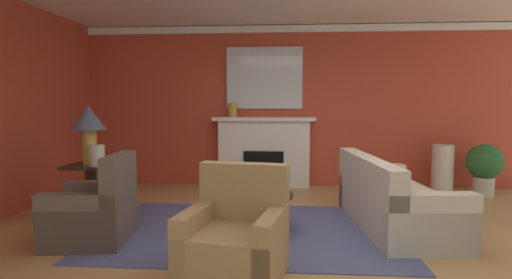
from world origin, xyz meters
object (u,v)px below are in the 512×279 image
fireplace (264,154)px  coffee_table (250,203)px  sofa (392,203)px  side_table (91,187)px  mantel_mirror (264,78)px  table_lamp (89,124)px  vase_mantel_left (233,110)px  potted_plant (484,165)px  vase_on_side_table (97,155)px  armchair_facing_fireplace (235,243)px  armchair_near_window (94,214)px  vase_tall_corner (442,169)px

fireplace → coffee_table: bearing=-90.4°
sofa → side_table: (-3.79, 0.14, 0.10)m
mantel_mirror → table_lamp: size_ratio=1.80×
sofa → table_lamp: 3.91m
coffee_table → table_lamp: bearing=168.8°
vase_mantel_left → potted_plant: vase_mantel_left is taller
fireplace → sofa: (1.67, -2.31, -0.29)m
coffee_table → vase_on_side_table: size_ratio=3.78×
armchair_facing_fireplace → mantel_mirror: bearing=89.7°
mantel_mirror → side_table: (-2.13, -2.30, -1.53)m
mantel_mirror → vase_on_side_table: 3.31m
vase_mantel_left → mantel_mirror: bearing=17.2°
mantel_mirror → armchair_near_window: mantel_mirror is taller
side_table → vase_mantel_left: (1.58, 2.13, 0.96)m
fireplace → vase_mantel_left: 0.95m
mantel_mirror → sofa: size_ratio=0.62×
sofa → armchair_near_window: armchair_near_window is taller
armchair_near_window → mantel_mirror: bearing=63.0°
sofa → vase_tall_corner: (1.31, 2.01, 0.10)m
armchair_near_window → potted_plant: 5.86m
fireplace → armchair_near_window: (-1.64, -3.11, -0.28)m
mantel_mirror → vase_mantel_left: mantel_mirror is taller
fireplace → vase_on_side_table: 3.04m
armchair_near_window → armchair_facing_fireplace: bearing=-26.4°
armchair_near_window → vase_mantel_left: bearing=70.3°
sofa → coffee_table: size_ratio=2.18×
fireplace → table_lamp: size_ratio=2.40×
mantel_mirror → armchair_facing_fireplace: bearing=-90.3°
armchair_near_window → fireplace: bearing=62.1°
armchair_near_window → armchair_facing_fireplace: (1.62, -0.80, 0.00)m
vase_on_side_table → vase_tall_corner: bearing=21.9°
table_lamp → fireplace: bearing=45.7°
sofa → vase_mantel_left: (-2.22, 2.26, 1.07)m
armchair_facing_fireplace → potted_plant: 5.00m
fireplace → vase_tall_corner: 3.00m
table_lamp → potted_plant: size_ratio=0.90×
armchair_near_window → vase_on_side_table: size_ratio=3.59×
vase_on_side_table → fireplace: bearing=49.3°
fireplace → vase_tall_corner: size_ratio=2.24×
armchair_facing_fireplace → vase_on_side_table: size_ratio=3.59×
armchair_near_window → table_lamp: 1.39m
armchair_near_window → coffee_table: 1.70m
sofa → table_lamp: table_lamp is taller
sofa → side_table: 3.80m
sofa → table_lamp: (-3.79, 0.14, 0.93)m
coffee_table → side_table: 2.15m
mantel_mirror → table_lamp: mantel_mirror is taller
side_table → potted_plant: (5.70, 1.73, 0.09)m
table_lamp → vase_tall_corner: (5.10, 1.88, -0.82)m
fireplace → vase_mantel_left: bearing=-174.8°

